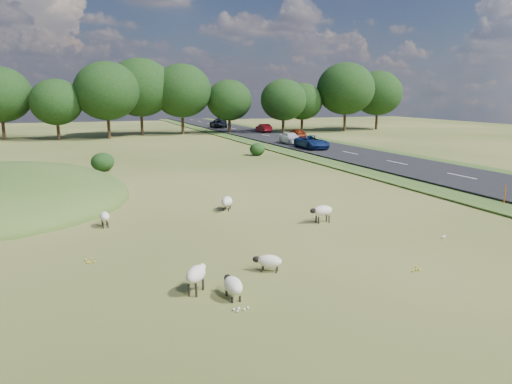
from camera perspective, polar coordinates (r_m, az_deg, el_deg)
ground at (r=42.34m, az=-10.18°, el=2.41°), size 160.00×160.00×0.00m
road at (r=58.42m, az=7.66°, el=4.98°), size 8.00×150.00×0.25m
treeline at (r=76.91m, az=-16.05°, el=10.93°), size 96.28×14.66×11.70m
shrubs at (r=46.54m, az=-14.65°, el=3.87°), size 27.06×8.63×1.55m
marker_post at (r=31.87m, az=26.54°, el=-0.35°), size 0.06×0.06×1.20m
sheep_0 at (r=25.06m, az=-16.92°, el=-2.68°), size 0.48×1.04×0.75m
sheep_1 at (r=16.31m, az=-6.86°, el=-9.30°), size 1.04×1.24×0.90m
sheep_2 at (r=18.12m, az=1.46°, el=-7.89°), size 1.09×0.88×0.62m
sheep_3 at (r=15.86m, az=-2.68°, el=-10.58°), size 0.53×1.20×0.70m
sheep_4 at (r=24.93m, az=7.57°, el=-2.14°), size 1.22×0.56×0.88m
sheep_5 at (r=27.49m, az=-3.37°, el=-1.10°), size 1.00×1.37×0.76m
car_0 at (r=56.65m, az=6.41°, el=5.69°), size 2.41×5.23×1.45m
car_1 at (r=69.58m, az=4.53°, el=6.64°), size 1.75×4.30×1.25m
car_3 at (r=91.49m, az=-4.30°, el=7.75°), size 2.23×4.84×1.34m
car_4 at (r=80.60m, az=0.89°, el=7.32°), size 1.41×4.04×1.33m
car_5 at (r=103.87m, az=-4.11°, el=8.15°), size 1.84×4.54×1.32m
car_7 at (r=61.89m, az=3.97°, el=6.20°), size 1.74×4.33×1.48m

